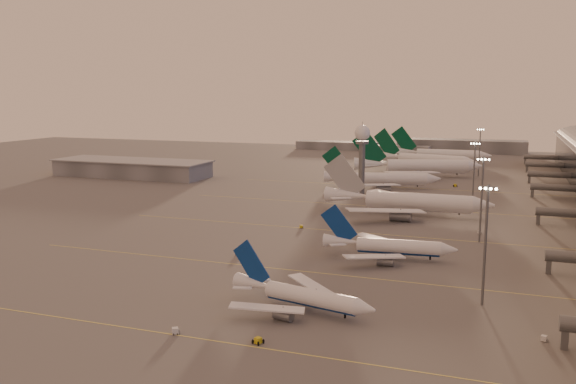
% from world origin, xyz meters
% --- Properties ---
extents(ground, '(700.00, 700.00, 0.00)m').
position_xyz_m(ground, '(0.00, 0.00, 0.00)').
color(ground, '#565454').
rests_on(ground, ground).
extents(taxiway_markings, '(180.00, 185.25, 0.02)m').
position_xyz_m(taxiway_markings, '(30.00, 56.00, 0.01)').
color(taxiway_markings, '#EFDD54').
rests_on(taxiway_markings, ground).
extents(hangar, '(82.00, 27.00, 8.50)m').
position_xyz_m(hangar, '(-120.00, 140.00, 4.32)').
color(hangar, slate).
rests_on(hangar, ground).
extents(radar_tower, '(6.40, 6.40, 31.10)m').
position_xyz_m(radar_tower, '(5.00, 120.00, 20.95)').
color(radar_tower, slate).
rests_on(radar_tower, ground).
extents(mast_a, '(3.60, 0.56, 25.00)m').
position_xyz_m(mast_a, '(58.00, 0.00, 13.74)').
color(mast_a, slate).
rests_on(mast_a, ground).
extents(mast_b, '(3.60, 0.56, 25.00)m').
position_xyz_m(mast_b, '(55.00, 55.00, 13.74)').
color(mast_b, slate).
rests_on(mast_b, ground).
extents(mast_c, '(3.60, 0.56, 25.00)m').
position_xyz_m(mast_c, '(50.00, 110.00, 13.74)').
color(mast_c, slate).
rests_on(mast_c, ground).
extents(mast_d, '(3.60, 0.56, 25.00)m').
position_xyz_m(mast_d, '(48.00, 200.00, 13.74)').
color(mast_d, slate).
rests_on(mast_d, ground).
extents(distant_horizon, '(165.00, 37.50, 9.00)m').
position_xyz_m(distant_horizon, '(2.62, 325.14, 3.89)').
color(distant_horizon, slate).
rests_on(distant_horizon, ground).
extents(narrowbody_near, '(32.33, 25.53, 12.80)m').
position_xyz_m(narrowbody_near, '(24.24, -15.72, 2.59)').
color(narrowbody_near, white).
rests_on(narrowbody_near, ground).
extents(narrowbody_mid, '(35.47, 28.21, 13.86)m').
position_xyz_m(narrowbody_mid, '(33.56, 28.10, 2.81)').
color(narrowbody_mid, white).
rests_on(narrowbody_mid, ground).
extents(widebody_white, '(60.00, 48.06, 21.10)m').
position_xyz_m(widebody_white, '(29.13, 87.37, 3.66)').
color(widebody_white, white).
rests_on(widebody_white, ground).
extents(greentail_a, '(51.62, 41.09, 19.28)m').
position_xyz_m(greentail_a, '(9.29, 143.16, 3.40)').
color(greentail_a, white).
rests_on(greentail_a, ground).
extents(greentail_b, '(64.39, 51.26, 24.04)m').
position_xyz_m(greentail_b, '(19.25, 186.45, 4.25)').
color(greentail_b, white).
rests_on(greentail_b, ground).
extents(greentail_c, '(60.36, 48.19, 22.29)m').
position_xyz_m(greentail_c, '(17.70, 221.81, 3.94)').
color(greentail_c, white).
rests_on(greentail_c, ground).
extents(greentail_d, '(60.67, 48.96, 22.03)m').
position_xyz_m(greentail_d, '(23.44, 255.48, 3.89)').
color(greentail_d, white).
rests_on(greentail_d, ground).
extents(gsv_truck_a, '(6.11, 5.13, 2.40)m').
position_xyz_m(gsv_truck_a, '(7.10, -34.42, 1.23)').
color(gsv_truck_a, silver).
rests_on(gsv_truck_a, ground).
extents(gsv_tug_near, '(3.25, 4.12, 1.03)m').
position_xyz_m(gsv_tug_near, '(22.36, -33.58, 0.53)').
color(gsv_tug_near, gold).
rests_on(gsv_tug_near, ground).
extents(gsv_catering_a, '(4.98, 3.11, 3.79)m').
position_xyz_m(gsv_catering_a, '(69.16, -15.61, 1.89)').
color(gsv_catering_a, silver).
rests_on(gsv_catering_a, ground).
extents(gsv_tug_mid, '(3.95, 3.52, 0.97)m').
position_xyz_m(gsv_tug_mid, '(-4.49, 17.81, 0.50)').
color(gsv_tug_mid, silver).
rests_on(gsv_tug_mid, ground).
extents(gsv_truck_b, '(5.74, 2.43, 2.26)m').
position_xyz_m(gsv_truck_b, '(44.76, 36.51, 1.16)').
color(gsv_truck_b, silver).
rests_on(gsv_truck_b, ground).
extents(gsv_truck_c, '(5.50, 3.90, 2.10)m').
position_xyz_m(gsv_truck_c, '(0.94, 54.86, 1.07)').
color(gsv_truck_c, gold).
rests_on(gsv_truck_c, ground).
extents(gsv_catering_b, '(4.66, 3.39, 3.49)m').
position_xyz_m(gsv_catering_b, '(54.69, 66.39, 1.75)').
color(gsv_catering_b, silver).
rests_on(gsv_catering_b, ground).
extents(gsv_tug_far, '(3.37, 3.48, 0.87)m').
position_xyz_m(gsv_tug_far, '(25.26, 99.69, 0.45)').
color(gsv_tug_far, silver).
rests_on(gsv_tug_far, ground).
extents(gsv_truck_d, '(3.14, 5.44, 2.07)m').
position_xyz_m(gsv_truck_d, '(-10.52, 119.83, 1.06)').
color(gsv_truck_d, silver).
rests_on(gsv_truck_d, ground).
extents(gsv_tug_hangar, '(4.36, 3.08, 1.14)m').
position_xyz_m(gsv_tug_hangar, '(39.72, 160.13, 0.59)').
color(gsv_tug_hangar, gold).
rests_on(gsv_tug_hangar, ground).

